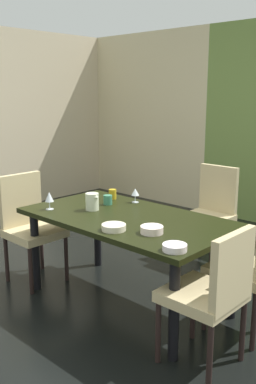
% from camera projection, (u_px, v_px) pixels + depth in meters
% --- Properties ---
extents(ground_plane, '(6.02, 5.90, 0.02)m').
position_uv_depth(ground_plane, '(89.00, 291.00, 3.74)').
color(ground_plane, black).
extents(back_panel_interior, '(2.29, 0.10, 2.57)m').
position_uv_depth(back_panel_interior, '(146.00, 118.00, 6.74)').
color(back_panel_interior, beige).
rests_on(back_panel_interior, ground_plane).
extents(dining_table, '(1.69, 0.93, 0.74)m').
position_uv_depth(dining_table, '(127.00, 226.00, 3.38)').
color(dining_table, black).
rests_on(dining_table, ground_plane).
extents(chair_head_far, '(0.44, 0.45, 0.97)m').
position_uv_depth(chair_head_far, '(211.00, 209.00, 4.30)').
color(chair_head_far, tan).
rests_on(chair_head_far, ground_plane).
extents(chair_right_far, '(0.44, 0.44, 0.98)m').
position_uv_depth(chair_right_far, '(256.00, 262.00, 2.95)').
color(chair_right_far, tan).
rests_on(chair_right_far, ground_plane).
extents(chair_right_near, '(0.44, 0.44, 0.91)m').
position_uv_depth(chair_right_near, '(213.00, 290.00, 2.58)').
color(chair_right_near, tan).
rests_on(chair_right_near, ground_plane).
extents(chair_left_near, '(0.44, 0.44, 0.97)m').
position_uv_depth(chair_left_near, '(29.00, 222.00, 3.86)').
color(chair_left_near, tan).
rests_on(chair_left_near, ground_plane).
extents(wine_glass_corner, '(0.07, 0.07, 0.13)m').
position_uv_depth(wine_glass_corner, '(135.00, 192.00, 3.76)').
color(wine_glass_corner, silver).
rests_on(wine_glass_corner, dining_table).
extents(wine_glass_center, '(0.07, 0.07, 0.15)m').
position_uv_depth(wine_glass_center, '(49.00, 197.00, 3.53)').
color(wine_glass_center, silver).
rests_on(wine_glass_center, dining_table).
extents(serving_bowl_left, '(0.16, 0.16, 0.05)m').
position_uv_depth(serving_bowl_left, '(152.00, 230.00, 2.95)').
color(serving_bowl_left, white).
rests_on(serving_bowl_left, dining_table).
extents(serving_bowl_right, '(0.15, 0.15, 0.04)m').
position_uv_depth(serving_bowl_right, '(175.00, 247.00, 2.62)').
color(serving_bowl_right, white).
rests_on(serving_bowl_right, dining_table).
extents(serving_bowl_near_window, '(0.17, 0.17, 0.04)m').
position_uv_depth(serving_bowl_near_window, '(114.00, 227.00, 3.01)').
color(serving_bowl_near_window, beige).
rests_on(serving_bowl_near_window, dining_table).
extents(cup_north, '(0.07, 0.07, 0.09)m').
position_uv_depth(cup_north, '(113.00, 194.00, 3.89)').
color(cup_north, gold).
rests_on(cup_north, dining_table).
extents(cup_near_shelf, '(0.08, 0.08, 0.08)m').
position_uv_depth(cup_near_shelf, '(108.00, 200.00, 3.70)').
color(cup_near_shelf, '#39795B').
rests_on(cup_near_shelf, dining_table).
extents(pitcher_rear, '(0.12, 0.11, 0.14)m').
position_uv_depth(pitcher_rear, '(92.00, 202.00, 3.52)').
color(pitcher_rear, beige).
rests_on(pitcher_rear, dining_table).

